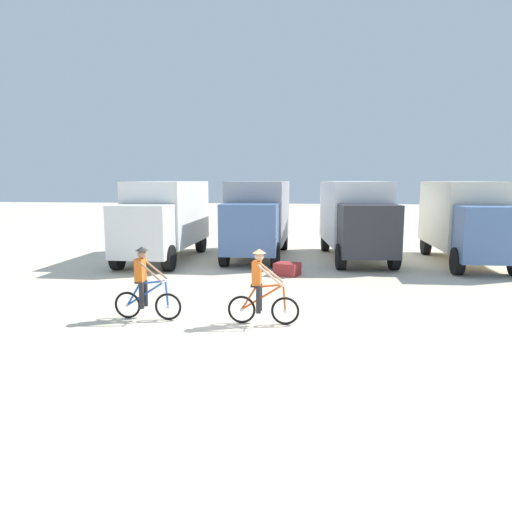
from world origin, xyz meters
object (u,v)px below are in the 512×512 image
at_px(box_truck_avon_van, 356,216).
at_px(supply_crate, 287,269).
at_px(box_truck_grey_hauler, 258,215).
at_px(cyclist_cowboy_hat, 261,289).
at_px(box_truck_cream_rv, 466,218).
at_px(cyclist_orange_shirt, 145,286).
at_px(box_truck_white_box, 164,216).

bearing_deg(box_truck_avon_van, supply_crate, -123.10).
height_order(box_truck_grey_hauler, box_truck_avon_van, same).
height_order(box_truck_grey_hauler, supply_crate, box_truck_grey_hauler).
bearing_deg(cyclist_cowboy_hat, box_truck_avon_van, 73.54).
bearing_deg(box_truck_cream_rv, cyclist_cowboy_hat, -127.58).
xyz_separation_m(box_truck_cream_rv, supply_crate, (-7.14, -3.55, -1.65)).
height_order(box_truck_cream_rv, cyclist_orange_shirt, box_truck_cream_rv).
distance_m(box_truck_white_box, box_truck_grey_hauler, 4.10).
bearing_deg(box_truck_cream_rv, cyclist_orange_shirt, -137.13).
bearing_deg(supply_crate, box_truck_avon_van, 56.90).
bearing_deg(box_truck_avon_van, cyclist_orange_shirt, -120.09).
bearing_deg(box_truck_white_box, box_truck_avon_van, 7.98).
bearing_deg(cyclist_orange_shirt, box_truck_avon_van, 59.91).
bearing_deg(box_truck_avon_van, box_truck_white_box, -172.02).
bearing_deg(box_truck_cream_rv, box_truck_grey_hauler, 175.00).
height_order(box_truck_grey_hauler, box_truck_cream_rv, same).
relative_size(box_truck_white_box, supply_crate, 8.13).
bearing_deg(box_truck_avon_van, box_truck_cream_rv, -8.46).
relative_size(box_truck_cream_rv, cyclist_orange_shirt, 3.72).
relative_size(box_truck_grey_hauler, cyclist_cowboy_hat, 3.72).
relative_size(box_truck_white_box, box_truck_grey_hauler, 1.00).
relative_size(box_truck_avon_van, box_truck_cream_rv, 1.03).
bearing_deg(box_truck_cream_rv, box_truck_white_box, -177.75).
bearing_deg(box_truck_white_box, cyclist_cowboy_hat, -60.86).
height_order(box_truck_white_box, box_truck_cream_rv, same).
distance_m(box_truck_white_box, supply_crate, 6.46).
xyz_separation_m(box_truck_white_box, box_truck_cream_rv, (12.59, 0.49, 0.00)).
bearing_deg(box_truck_white_box, supply_crate, -29.29).
height_order(box_truck_white_box, cyclist_orange_shirt, box_truck_white_box).
relative_size(box_truck_grey_hauler, box_truck_cream_rv, 1.00).
xyz_separation_m(cyclist_cowboy_hat, supply_crate, (0.32, 6.15, -0.62)).
relative_size(box_truck_grey_hauler, box_truck_avon_van, 0.98).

